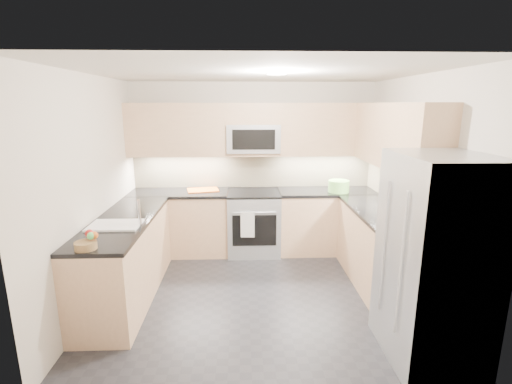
% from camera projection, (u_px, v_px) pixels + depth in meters
% --- Properties ---
extents(floor, '(3.60, 3.20, 0.00)m').
position_uv_depth(floor, '(257.00, 293.00, 4.39)').
color(floor, '#26262B').
rests_on(floor, ground).
extents(ceiling, '(3.60, 3.20, 0.02)m').
position_uv_depth(ceiling, '(257.00, 73.00, 3.81)').
color(ceiling, beige).
rests_on(ceiling, wall_back).
extents(wall_back, '(3.60, 0.02, 2.50)m').
position_uv_depth(wall_back, '(253.00, 167.00, 5.66)').
color(wall_back, beige).
rests_on(wall_back, floor).
extents(wall_front, '(3.60, 0.02, 2.50)m').
position_uv_depth(wall_front, '(267.00, 243.00, 2.55)').
color(wall_front, beige).
rests_on(wall_front, floor).
extents(wall_left, '(0.02, 3.20, 2.50)m').
position_uv_depth(wall_left, '(93.00, 192.00, 4.04)').
color(wall_left, beige).
rests_on(wall_left, floor).
extents(wall_right, '(0.02, 3.20, 2.50)m').
position_uv_depth(wall_right, '(417.00, 189.00, 4.17)').
color(wall_right, beige).
rests_on(wall_right, floor).
extents(base_cab_back_left, '(1.42, 0.60, 0.90)m').
position_uv_depth(base_cab_back_left, '(181.00, 224.00, 5.51)').
color(base_cab_back_left, '#D6AB81').
rests_on(base_cab_back_left, floor).
extents(base_cab_back_right, '(1.42, 0.60, 0.90)m').
position_uv_depth(base_cab_back_right, '(326.00, 222.00, 5.59)').
color(base_cab_back_right, '#D6AB81').
rests_on(base_cab_back_right, floor).
extents(base_cab_right, '(0.60, 1.70, 0.90)m').
position_uv_depth(base_cab_right, '(380.00, 251.00, 4.49)').
color(base_cab_right, '#D6AB81').
rests_on(base_cab_right, floor).
extents(base_cab_peninsula, '(0.60, 2.00, 0.90)m').
position_uv_depth(base_cab_peninsula, '(126.00, 260.00, 4.23)').
color(base_cab_peninsula, '#D6AB81').
rests_on(base_cab_peninsula, floor).
extents(countertop_back_left, '(1.42, 0.63, 0.04)m').
position_uv_depth(countertop_back_left, '(179.00, 193.00, 5.40)').
color(countertop_back_left, black).
rests_on(countertop_back_left, base_cab_back_left).
extents(countertop_back_right, '(1.42, 0.63, 0.04)m').
position_uv_depth(countertop_back_right, '(327.00, 192.00, 5.49)').
color(countertop_back_right, black).
rests_on(countertop_back_right, base_cab_back_right).
extents(countertop_right, '(0.63, 1.70, 0.04)m').
position_uv_depth(countertop_right, '(383.00, 214.00, 4.38)').
color(countertop_right, black).
rests_on(countertop_right, base_cab_right).
extents(countertop_peninsula, '(0.63, 2.00, 0.04)m').
position_uv_depth(countertop_peninsula, '(123.00, 221.00, 4.13)').
color(countertop_peninsula, black).
rests_on(countertop_peninsula, base_cab_peninsula).
extents(upper_cab_back, '(3.60, 0.35, 0.75)m').
position_uv_depth(upper_cab_back, '(253.00, 129.00, 5.36)').
color(upper_cab_back, '#D6AB81').
rests_on(upper_cab_back, wall_back).
extents(upper_cab_right, '(0.35, 1.95, 0.75)m').
position_uv_depth(upper_cab_right, '(396.00, 136.00, 4.30)').
color(upper_cab_right, '#D6AB81').
rests_on(upper_cab_right, wall_right).
extents(backsplash_back, '(3.60, 0.01, 0.51)m').
position_uv_depth(backsplash_back, '(253.00, 170.00, 5.67)').
color(backsplash_back, tan).
rests_on(backsplash_back, wall_back).
extents(backsplash_right, '(0.01, 2.30, 0.51)m').
position_uv_depth(backsplash_right, '(399.00, 185.00, 4.62)').
color(backsplash_right, tan).
rests_on(backsplash_right, wall_right).
extents(gas_range, '(0.76, 0.65, 0.91)m').
position_uv_depth(gas_range, '(254.00, 223.00, 5.53)').
color(gas_range, '#ABAFB3').
rests_on(gas_range, floor).
extents(range_cooktop, '(0.76, 0.65, 0.03)m').
position_uv_depth(range_cooktop, '(254.00, 193.00, 5.42)').
color(range_cooktop, black).
rests_on(range_cooktop, gas_range).
extents(oven_door_glass, '(0.62, 0.02, 0.45)m').
position_uv_depth(oven_door_glass, '(254.00, 231.00, 5.21)').
color(oven_door_glass, black).
rests_on(oven_door_glass, gas_range).
extents(oven_handle, '(0.60, 0.02, 0.02)m').
position_uv_depth(oven_handle, '(254.00, 213.00, 5.13)').
color(oven_handle, '#B2B5BA').
rests_on(oven_handle, gas_range).
extents(microwave, '(0.76, 0.40, 0.40)m').
position_uv_depth(microwave, '(253.00, 138.00, 5.36)').
color(microwave, '#9A9BA1').
rests_on(microwave, upper_cab_back).
extents(microwave_door, '(0.60, 0.01, 0.28)m').
position_uv_depth(microwave_door, '(254.00, 140.00, 5.16)').
color(microwave_door, black).
rests_on(microwave_door, microwave).
extents(refrigerator, '(0.70, 0.90, 1.80)m').
position_uv_depth(refrigerator, '(434.00, 260.00, 3.12)').
color(refrigerator, '#A6AAAE').
rests_on(refrigerator, floor).
extents(fridge_handle_left, '(0.02, 0.02, 1.20)m').
position_uv_depth(fridge_handle_left, '(401.00, 265.00, 2.92)').
color(fridge_handle_left, '#B2B5BA').
rests_on(fridge_handle_left, refrigerator).
extents(fridge_handle_right, '(0.02, 0.02, 1.20)m').
position_uv_depth(fridge_handle_right, '(384.00, 247.00, 3.27)').
color(fridge_handle_right, '#B2B5BA').
rests_on(fridge_handle_right, refrigerator).
extents(sink_basin, '(0.52, 0.38, 0.16)m').
position_uv_depth(sink_basin, '(116.00, 231.00, 3.89)').
color(sink_basin, white).
rests_on(sink_basin, base_cab_peninsula).
extents(faucet, '(0.03, 0.03, 0.28)m').
position_uv_depth(faucet, '(139.00, 213.00, 3.86)').
color(faucet, silver).
rests_on(faucet, countertop_peninsula).
extents(utensil_bowl, '(0.33, 0.33, 0.17)m').
position_uv_depth(utensil_bowl, '(339.00, 186.00, 5.36)').
color(utensil_bowl, '#77C554').
rests_on(utensil_bowl, countertop_back_right).
extents(cutting_board, '(0.50, 0.40, 0.01)m').
position_uv_depth(cutting_board, '(203.00, 190.00, 5.48)').
color(cutting_board, orange).
rests_on(cutting_board, countertop_back_left).
extents(fruit_basket, '(0.23, 0.23, 0.07)m').
position_uv_depth(fruit_basket, '(86.00, 245.00, 3.25)').
color(fruit_basket, olive).
rests_on(fruit_basket, countertop_peninsula).
extents(fruit_apple, '(0.07, 0.07, 0.07)m').
position_uv_depth(fruit_apple, '(89.00, 234.00, 3.32)').
color(fruit_apple, '#B11714').
rests_on(fruit_apple, fruit_basket).
extents(fruit_pear, '(0.07, 0.07, 0.07)m').
position_uv_depth(fruit_pear, '(91.00, 236.00, 3.26)').
color(fruit_pear, '#4EB857').
rests_on(fruit_pear, fruit_basket).
extents(dish_towel_check, '(0.19, 0.03, 0.36)m').
position_uv_depth(dish_towel_check, '(248.00, 225.00, 5.14)').
color(dish_towel_check, white).
rests_on(dish_towel_check, oven_handle).
extents(fruit_orange, '(0.07, 0.07, 0.07)m').
position_uv_depth(fruit_orange, '(94.00, 235.00, 3.28)').
color(fruit_orange, '#D85E18').
rests_on(fruit_orange, fruit_basket).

